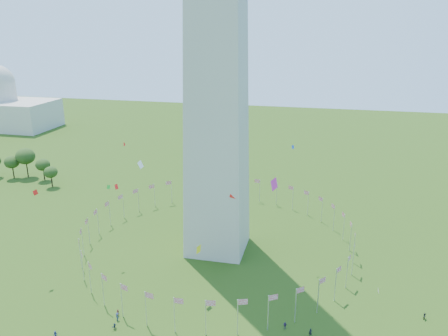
{
  "coord_description": "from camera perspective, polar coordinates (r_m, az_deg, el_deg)",
  "views": [
    {
      "loc": [
        28.86,
        -66.43,
        65.02
      ],
      "look_at": [
        5.42,
        35.0,
        30.94
      ],
      "focal_mm": 35.0,
      "sensor_mm": 36.0,
      "label": 1
    }
  ],
  "objects": [
    {
      "name": "kites_aloft",
      "position": [
        105.39,
        -2.61,
        -5.81
      ],
      "size": [
        99.18,
        69.54,
        37.94
      ],
      "color": "red",
      "rests_on": "ground"
    },
    {
      "name": "tree_line_west",
      "position": [
        216.59,
        -26.6,
        0.2
      ],
      "size": [
        55.0,
        15.78,
        13.04
      ],
      "color": "#31531B",
      "rests_on": "ground"
    },
    {
      "name": "flag_ring",
      "position": [
        134.36,
        -0.82,
        -8.65
      ],
      "size": [
        80.24,
        80.24,
        9.0
      ],
      "color": "silver",
      "rests_on": "ground"
    }
  ]
}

